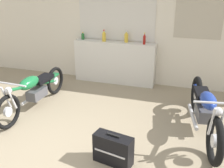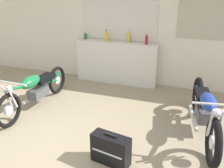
% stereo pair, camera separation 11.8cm
% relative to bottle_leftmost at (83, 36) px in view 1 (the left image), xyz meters
% --- Properties ---
extents(ground_plane, '(24.00, 24.00, 0.00)m').
position_rel_bottle_leftmost_xyz_m(ground_plane, '(0.74, -3.20, -1.09)').
color(ground_plane, gray).
extents(wall_back, '(10.00, 0.07, 2.80)m').
position_rel_bottle_leftmost_xyz_m(wall_back, '(0.75, 0.14, 0.31)').
color(wall_back, beige).
rests_on(wall_back, ground_plane).
extents(sill_counter, '(1.97, 0.28, 1.01)m').
position_rel_bottle_leftmost_xyz_m(sill_counter, '(0.81, -0.04, -0.59)').
color(sill_counter, silver).
rests_on(sill_counter, ground_plane).
extents(bottle_leftmost, '(0.08, 0.08, 0.18)m').
position_rel_bottle_leftmost_xyz_m(bottle_leftmost, '(0.00, 0.00, 0.00)').
color(bottle_leftmost, '#23662D').
rests_on(bottle_leftmost, sill_counter).
extents(bottle_left_center, '(0.09, 0.09, 0.27)m').
position_rel_bottle_leftmost_xyz_m(bottle_left_center, '(0.56, -0.05, 0.04)').
color(bottle_left_center, gold).
rests_on(bottle_left_center, sill_counter).
extents(bottle_center, '(0.09, 0.09, 0.27)m').
position_rel_bottle_leftmost_xyz_m(bottle_center, '(1.09, 0.01, 0.04)').
color(bottle_center, gold).
rests_on(bottle_center, sill_counter).
extents(bottle_right_center, '(0.06, 0.06, 0.26)m').
position_rel_bottle_leftmost_xyz_m(bottle_right_center, '(1.53, -0.06, 0.04)').
color(bottle_right_center, maroon).
rests_on(bottle_right_center, sill_counter).
extents(motorcycle_green, '(0.64, 2.14, 0.78)m').
position_rel_bottle_leftmost_xyz_m(motorcycle_green, '(-0.28, -1.83, -0.70)').
color(motorcycle_green, black).
rests_on(motorcycle_green, ground_plane).
extents(motorcycle_blue, '(0.69, 2.23, 0.87)m').
position_rel_bottle_leftmost_xyz_m(motorcycle_blue, '(2.88, -1.77, -0.67)').
color(motorcycle_blue, black).
rests_on(motorcycle_blue, ground_plane).
extents(hard_case_black, '(0.58, 0.31, 0.46)m').
position_rel_bottle_leftmost_xyz_m(hard_case_black, '(1.68, -2.96, -0.87)').
color(hard_case_black, black).
rests_on(hard_case_black, ground_plane).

